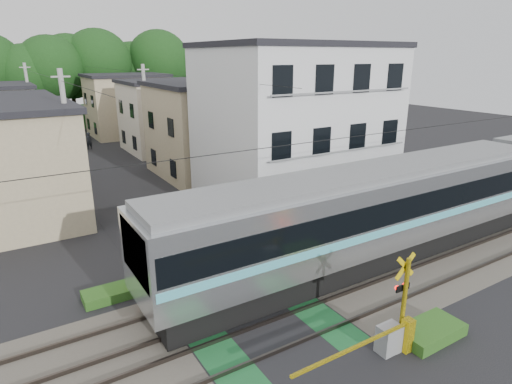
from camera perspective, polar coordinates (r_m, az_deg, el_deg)
ground at (r=15.31m, az=-0.04°, el=-16.43°), size 120.00×120.00×0.00m
track_bed at (r=15.28m, az=-0.04°, el=-16.32°), size 120.00×120.00×0.14m
commuter_train at (r=27.02m, az=30.24°, el=1.59°), size 40.71×3.16×4.17m
crossing_signal_near at (r=14.07m, az=17.80°, el=-17.30°), size 4.74×0.65×3.09m
crossing_signal_far at (r=16.95m, az=-14.35°, el=-10.60°), size 4.74×0.65×3.09m
apartment_block at (r=25.61m, az=5.10°, el=8.81°), size 10.20×8.36×9.30m
houses_row at (r=37.73m, az=-21.01°, el=8.42°), size 22.07×31.35×6.80m
tree_hill at (r=59.07m, az=-24.68°, el=13.75°), size 40.00×13.09×11.95m
catenary at (r=17.34m, az=17.04°, el=0.52°), size 60.00×5.04×7.00m
utility_poles at (r=34.55m, az=-22.33°, el=8.92°), size 7.90×42.00×8.00m
pedestrian at (r=44.10m, az=-21.40°, el=6.37°), size 0.65×0.48×1.66m
weed_patches at (r=15.99m, az=5.68°, el=-14.10°), size 10.25×8.80×0.40m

